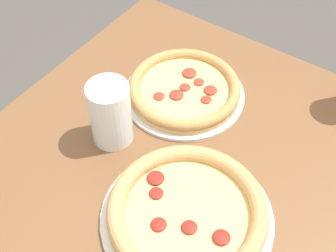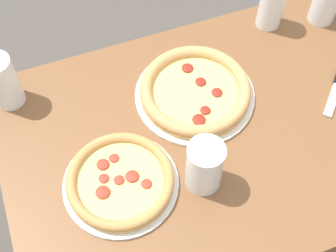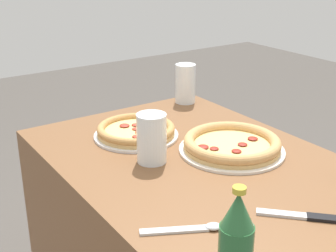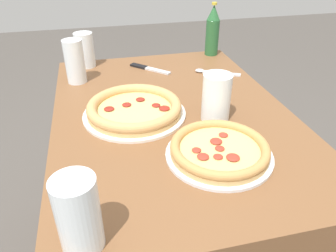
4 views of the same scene
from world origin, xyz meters
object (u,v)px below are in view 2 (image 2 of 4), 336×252
Objects in this scene: glass_lemonade at (204,167)px; pizza_margherita at (195,91)px; glass_mango_juice at (272,5)px; glass_red_wine at (326,1)px; glass_iced_tea at (3,82)px; pizza_pepperoni at (120,181)px.

pizza_margherita is at bearing 71.79° from glass_lemonade.
glass_mango_juice is 1.11× the size of glass_lemonade.
glass_mango_juice reaches higher than glass_red_wine.
glass_iced_tea is (-0.45, 0.16, 0.05)m from pizza_margherita.
pizza_pepperoni is at bearing -59.89° from glass_iced_tea.
pizza_margherita reaches higher than pizza_pepperoni.
pizza_pepperoni is at bearing 162.93° from glass_lemonade.
pizza_margherita is 0.47m from glass_red_wine.
glass_iced_tea reaches higher than pizza_pepperoni.
pizza_pepperoni is 0.39m from glass_iced_tea.
pizza_pepperoni is 1.80× the size of glass_iced_tea.
glass_mango_juice is at bearing 29.60° from pizza_margherita.
pizza_margherita is at bearing -19.39° from glass_iced_tea.
pizza_pepperoni is 0.65m from glass_mango_juice.
glass_lemonade is at bearing -46.09° from glass_iced_tea.
glass_red_wine is at bearing 34.54° from glass_lemonade.
glass_mango_juice reaches higher than pizza_pepperoni.
glass_lemonade is (0.18, -0.06, 0.05)m from pizza_pepperoni.
pizza_pepperoni is 1.91× the size of glass_lemonade.
glass_mango_juice reaches higher than pizza_margherita.
glass_red_wine reaches higher than pizza_pepperoni.
glass_lemonade is at bearing -133.07° from glass_mango_juice.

